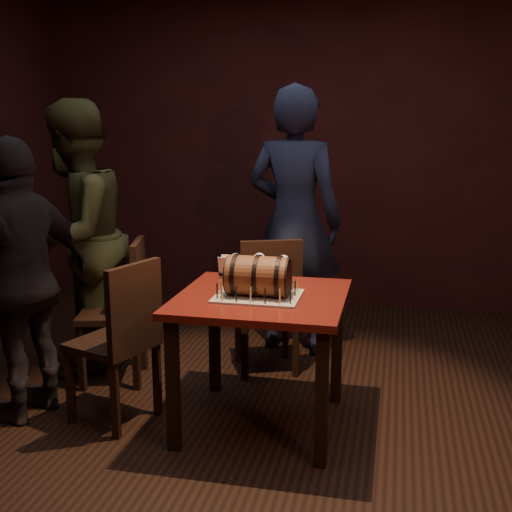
% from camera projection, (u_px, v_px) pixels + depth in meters
% --- Properties ---
extents(room_shell, '(5.04, 5.04, 2.80)m').
position_uv_depth(room_shell, '(254.00, 174.00, 3.35)').
color(room_shell, black).
rests_on(room_shell, ground).
extents(pub_table, '(0.90, 0.90, 0.75)m').
position_uv_depth(pub_table, '(262.00, 314.00, 3.48)').
color(pub_table, '#54120E').
rests_on(pub_table, ground).
extents(cake_board, '(0.45, 0.35, 0.01)m').
position_uv_depth(cake_board, '(258.00, 296.00, 3.42)').
color(cake_board, '#AB9D8A').
rests_on(cake_board, pub_table).
extents(barrel_cake, '(0.38, 0.23, 0.23)m').
position_uv_depth(barrel_cake, '(258.00, 276.00, 3.39)').
color(barrel_cake, brown).
rests_on(barrel_cake, cake_board).
extents(birthday_candles, '(0.40, 0.30, 0.09)m').
position_uv_depth(birthday_candles, '(258.00, 288.00, 3.41)').
color(birthday_candles, '#FDDF97').
rests_on(birthday_candles, cake_board).
extents(wine_glass_left, '(0.07, 0.07, 0.16)m').
position_uv_depth(wine_glass_left, '(236.00, 260.00, 3.76)').
color(wine_glass_left, silver).
rests_on(wine_glass_left, pub_table).
extents(wine_glass_mid, '(0.07, 0.07, 0.16)m').
position_uv_depth(wine_glass_mid, '(259.00, 260.00, 3.77)').
color(wine_glass_mid, silver).
rests_on(wine_glass_mid, pub_table).
extents(wine_glass_right, '(0.07, 0.07, 0.16)m').
position_uv_depth(wine_glass_right, '(283.00, 262.00, 3.71)').
color(wine_glass_right, silver).
rests_on(wine_glass_right, pub_table).
extents(pint_of_ale, '(0.07, 0.07, 0.15)m').
position_uv_depth(pint_of_ale, '(242.00, 272.00, 3.68)').
color(pint_of_ale, silver).
rests_on(pint_of_ale, pub_table).
extents(menu_card, '(0.10, 0.05, 0.13)m').
position_uv_depth(menu_card, '(228.00, 267.00, 3.82)').
color(menu_card, white).
rests_on(menu_card, pub_table).
extents(chair_back, '(0.52, 0.52, 0.93)m').
position_uv_depth(chair_back, '(268.00, 298.00, 4.22)').
color(chair_back, black).
rests_on(chair_back, ground).
extents(chair_left_rear, '(0.49, 0.49, 0.93)m').
position_uv_depth(chair_left_rear, '(124.00, 303.00, 4.12)').
color(chair_left_rear, black).
rests_on(chair_left_rear, ground).
extents(chair_left_front, '(0.51, 0.51, 0.93)m').
position_uv_depth(chair_left_front, '(122.00, 334.00, 3.53)').
color(chair_left_front, black).
rests_on(chair_left_front, ground).
extents(person_back, '(0.77, 0.57, 1.92)m').
position_uv_depth(person_back, '(294.00, 222.00, 4.59)').
color(person_back, '#1C2138').
rests_on(person_back, ground).
extents(person_left_rear, '(0.77, 0.95, 1.81)m').
position_uv_depth(person_left_rear, '(76.00, 238.00, 4.25)').
color(person_left_rear, '#3F3F1F').
rests_on(person_left_rear, ground).
extents(person_left_front, '(0.62, 1.01, 1.60)m').
position_uv_depth(person_left_front, '(23.00, 280.00, 3.58)').
color(person_left_front, black).
rests_on(person_left_front, ground).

